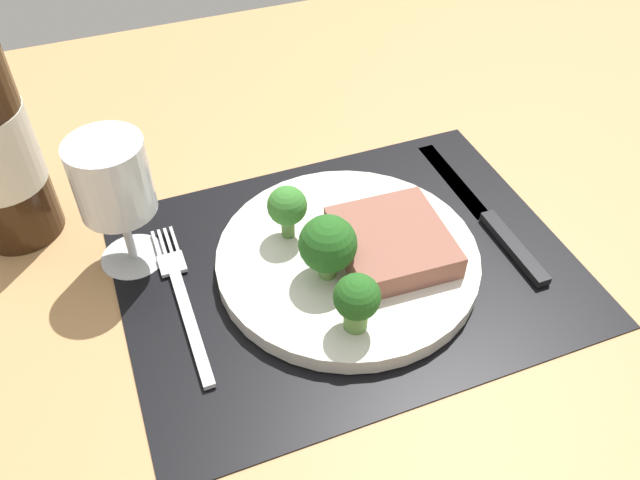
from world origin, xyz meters
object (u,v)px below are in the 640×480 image
Objects in this scene: steak at (392,242)px; fork at (182,297)px; knife at (489,218)px; wine_glass at (113,185)px; plate at (348,259)px.

steak is 19.47cm from fork.
wine_glass is at bearing 169.08° from knife.
wine_glass reaches higher than plate.
steak is at bearing -169.48° from knife.
wine_glass is (-18.46, 8.46, 7.83)cm from plate.
knife is at bearing -1.33° from fork.
knife reaches higher than fork.
knife is (15.58, 0.53, -0.50)cm from plate.
fork is at bearing -65.80° from wine_glass.
steak is (3.82, -1.19, 1.99)cm from plate.
plate is 21.76cm from wine_glass.
plate is at bearing -24.61° from wine_glass.
fork is 11.39cm from wine_glass.
steak is 12.14cm from knife.
knife is at bearing -13.11° from wine_glass.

